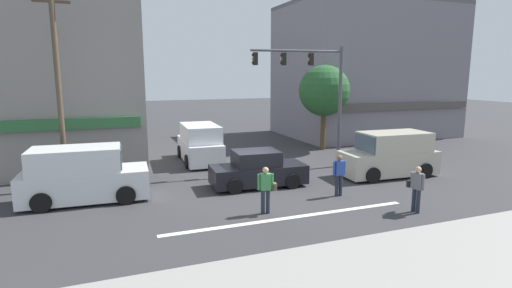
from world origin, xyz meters
TOP-DOWN VIEW (x-y plane):
  - ground_plane at (0.00, 0.00)m, footprint 120.00×120.00m
  - lane_marking_stripe at (0.00, -3.50)m, footprint 9.00×0.24m
  - sidewalk_curb at (0.00, -8.50)m, footprint 40.00×5.00m
  - building_left_block at (-10.10, 8.81)m, footprint 12.54×8.42m
  - building_right_corner at (13.89, 11.89)m, footprint 12.52×9.04m
  - street_tree at (7.36, 7.01)m, footprint 3.22×3.22m
  - utility_pole_near_left at (-7.44, 3.17)m, footprint 1.40×0.22m
  - traffic_light_mast at (4.37, 2.64)m, footprint 4.88×0.58m
  - sedan_crossing_rightbound at (0.34, 0.56)m, footprint 4.19×2.06m
  - van_approaching_near at (6.90, -0.03)m, footprint 4.70×2.24m
  - van_parked_curbside at (-0.89, 6.24)m, footprint 2.20×4.68m
  - van_crossing_center at (-6.66, 0.98)m, footprint 4.68×2.21m
  - pedestrian_foreground_with_bag at (4.33, -4.58)m, footprint 0.30×0.69m
  - pedestrian_mid_crossing at (-0.65, -2.79)m, footprint 0.67×0.40m
  - pedestrian_far_side at (2.85, -1.95)m, footprint 0.57×0.22m

SIDE VIEW (x-z plane):
  - ground_plane at x=0.00m, z-range 0.00..0.00m
  - lane_marking_stripe at x=0.00m, z-range 0.00..0.01m
  - sidewalk_curb at x=0.00m, z-range 0.00..0.16m
  - sedan_crossing_rightbound at x=0.34m, z-range -0.08..1.50m
  - pedestrian_far_side at x=2.85m, z-range 0.11..1.78m
  - pedestrian_foreground_with_bag at x=4.33m, z-range 0.12..1.79m
  - pedestrian_mid_crossing at x=-0.65m, z-range 0.12..1.79m
  - van_approaching_near at x=6.90m, z-range -0.05..2.06m
  - van_parked_curbside at x=-0.89m, z-range -0.05..2.06m
  - van_crossing_center at x=-6.66m, z-range -0.05..2.06m
  - street_tree at x=7.36m, z-range 1.08..6.49m
  - utility_pole_near_left at x=-7.44m, z-range 0.15..8.22m
  - traffic_light_mast at x=4.37m, z-range 1.20..7.40m
  - building_left_block at x=-10.10m, z-range 0.00..8.86m
  - building_right_corner at x=13.89m, z-range 0.00..10.16m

